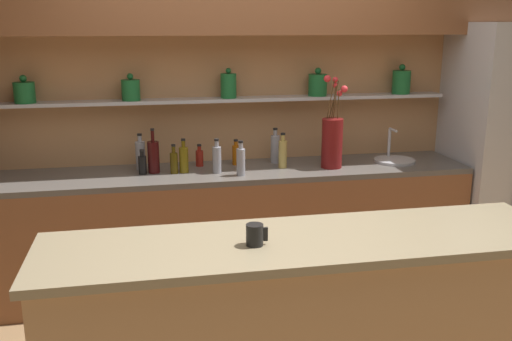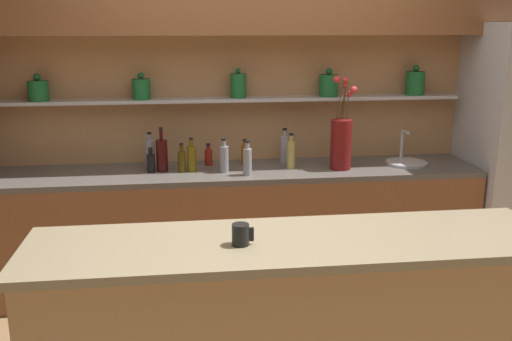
# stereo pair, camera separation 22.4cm
# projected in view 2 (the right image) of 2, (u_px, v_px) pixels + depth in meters

# --- Properties ---
(back_wall_unit) EXTENTS (5.20, 0.44, 2.60)m
(back_wall_unit) POSITION_uv_depth(u_px,v_px,m) (246.00, 79.00, 4.32)
(back_wall_unit) COLOR tan
(back_wall_unit) RESTS_ON ground_plane
(back_counter_unit) EXTENTS (3.55, 0.62, 0.92)m
(back_counter_unit) POSITION_uv_depth(u_px,v_px,m) (238.00, 228.00, 4.30)
(back_counter_unit) COLOR brown
(back_counter_unit) RESTS_ON ground_plane
(island_counter) EXTENTS (2.41, 0.61, 1.02)m
(island_counter) POSITION_uv_depth(u_px,v_px,m) (292.00, 340.00, 2.70)
(island_counter) COLOR tan
(island_counter) RESTS_ON ground_plane
(flower_vase) EXTENTS (0.18, 0.16, 0.68)m
(flower_vase) POSITION_uv_depth(u_px,v_px,m) (341.00, 141.00, 4.16)
(flower_vase) COLOR maroon
(flower_vase) RESTS_ON back_counter_unit
(sink_fixture) EXTENTS (0.31, 0.31, 0.25)m
(sink_fixture) POSITION_uv_depth(u_px,v_px,m) (406.00, 161.00, 4.35)
(sink_fixture) COLOR #B7B7BC
(sink_fixture) RESTS_ON back_counter_unit
(bottle_oil_0) EXTENTS (0.05, 0.05, 0.21)m
(bottle_oil_0) POSITION_uv_depth(u_px,v_px,m) (182.00, 161.00, 4.10)
(bottle_oil_0) COLOR #47380A
(bottle_oil_0) RESTS_ON back_counter_unit
(bottle_sauce_1) EXTENTS (0.06, 0.06, 0.17)m
(bottle_sauce_1) POSITION_uv_depth(u_px,v_px,m) (208.00, 156.00, 4.30)
(bottle_sauce_1) COLOR maroon
(bottle_sauce_1) RESTS_ON back_counter_unit
(bottle_spirit_2) EXTENTS (0.06, 0.06, 0.25)m
(bottle_spirit_2) POSITION_uv_depth(u_px,v_px,m) (224.00, 158.00, 4.09)
(bottle_spirit_2) COLOR gray
(bottle_spirit_2) RESTS_ON back_counter_unit
(bottle_spirit_3) EXTENTS (0.07, 0.07, 0.27)m
(bottle_spirit_3) POSITION_uv_depth(u_px,v_px,m) (285.00, 149.00, 4.35)
(bottle_spirit_3) COLOR gray
(bottle_spirit_3) RESTS_ON back_counter_unit
(bottle_oil_4) EXTENTS (0.07, 0.07, 0.25)m
(bottle_oil_4) POSITION_uv_depth(u_px,v_px,m) (192.00, 158.00, 4.11)
(bottle_oil_4) COLOR brown
(bottle_oil_4) RESTS_ON back_counter_unit
(bottle_sauce_5) EXTENTS (0.06, 0.06, 0.20)m
(bottle_sauce_5) POSITION_uv_depth(u_px,v_px,m) (245.00, 154.00, 4.32)
(bottle_sauce_5) COLOR #9E4C0A
(bottle_sauce_5) RESTS_ON back_counter_unit
(bottle_wine_6) EXTENTS (0.08, 0.08, 0.32)m
(bottle_wine_6) POSITION_uv_depth(u_px,v_px,m) (162.00, 155.00, 4.11)
(bottle_wine_6) COLOR #380C0C
(bottle_wine_6) RESTS_ON back_counter_unit
(bottle_spirit_7) EXTENTS (0.07, 0.07, 0.27)m
(bottle_spirit_7) POSITION_uv_depth(u_px,v_px,m) (150.00, 153.00, 4.21)
(bottle_spirit_7) COLOR gray
(bottle_spirit_7) RESTS_ON back_counter_unit
(bottle_spirit_8) EXTENTS (0.06, 0.06, 0.26)m
(bottle_spirit_8) POSITION_uv_depth(u_px,v_px,m) (291.00, 154.00, 4.20)
(bottle_spirit_8) COLOR tan
(bottle_spirit_8) RESTS_ON back_counter_unit
(bottle_sauce_9) EXTENTS (0.06, 0.06, 0.18)m
(bottle_sauce_9) POSITION_uv_depth(u_px,v_px,m) (151.00, 162.00, 4.10)
(bottle_sauce_9) COLOR black
(bottle_sauce_9) RESTS_ON back_counter_unit
(bottle_spirit_10) EXTENTS (0.06, 0.06, 0.25)m
(bottle_spirit_10) POSITION_uv_depth(u_px,v_px,m) (247.00, 161.00, 4.01)
(bottle_spirit_10) COLOR gray
(bottle_spirit_10) RESTS_ON back_counter_unit
(coffee_mug) EXTENTS (0.10, 0.08, 0.10)m
(coffee_mug) POSITION_uv_depth(u_px,v_px,m) (241.00, 235.00, 2.49)
(coffee_mug) COLOR black
(coffee_mug) RESTS_ON island_counter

